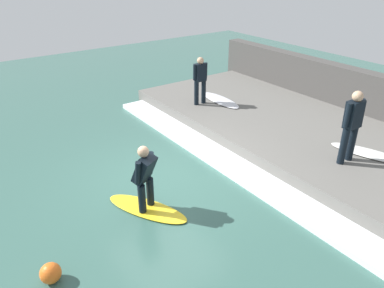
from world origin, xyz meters
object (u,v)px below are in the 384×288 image
(surfer_riding, at_px, (145,175))
(surfboard_waiting_far, at_px, (369,153))
(surfer_waiting_near, at_px, (200,78))
(surfer_waiting_far, at_px, (352,123))
(marker_buoy, at_px, (51,273))
(surfboard_waiting_near, at_px, (220,100))
(surfboard_riding, at_px, (147,208))

(surfer_riding, height_order, surfboard_waiting_far, surfer_riding)
(surfer_waiting_near, distance_m, surfboard_waiting_far, 5.35)
(surfer_waiting_far, xyz_separation_m, surfboard_waiting_far, (0.77, -0.15, -0.93))
(surfboard_waiting_far, xyz_separation_m, marker_buoy, (-7.37, 0.94, -0.28))
(surfboard_waiting_near, bearing_deg, surfer_waiting_near, 165.48)
(surfboard_riding, bearing_deg, surfboard_waiting_far, -18.26)
(surfer_waiting_far, height_order, surfboard_waiting_far, surfer_waiting_far)
(surfer_riding, xyz_separation_m, surfer_waiting_near, (3.93, 3.43, 0.43))
(surfer_waiting_near, height_order, surfer_waiting_far, surfer_waiting_far)
(surfer_riding, distance_m, surfer_waiting_near, 5.24)
(surfboard_riding, xyz_separation_m, surfboard_waiting_far, (5.18, -1.71, 0.43))
(marker_buoy, bearing_deg, surfer_waiting_far, -6.87)
(surfboard_riding, height_order, surfer_waiting_far, surfer_waiting_far)
(surfer_waiting_near, distance_m, surfboard_waiting_near, 1.10)
(surfer_waiting_near, bearing_deg, surfboard_waiting_near, -14.52)
(surfboard_riding, xyz_separation_m, surfboard_waiting_near, (4.64, 3.25, 0.43))
(surfer_riding, xyz_separation_m, marker_buoy, (-2.19, -0.77, -0.67))
(surfboard_riding, height_order, marker_buoy, marker_buoy)
(surfboard_riding, relative_size, surfer_waiting_near, 1.28)
(surfer_waiting_near, bearing_deg, surfer_waiting_far, -84.54)
(surfer_waiting_far, bearing_deg, surfboard_waiting_far, -10.67)
(surfboard_waiting_near, bearing_deg, surfer_riding, -144.96)
(surfboard_waiting_far, height_order, marker_buoy, surfboard_waiting_far)
(surfboard_riding, relative_size, marker_buoy, 5.62)
(surfer_riding, distance_m, surfboard_waiting_far, 5.47)
(surfboard_waiting_near, relative_size, surfer_waiting_far, 1.07)
(surfboard_riding, relative_size, surfboard_waiting_far, 1.03)
(surfer_riding, xyz_separation_m, surfer_waiting_far, (4.41, -1.56, 0.54))
(surfer_riding, height_order, surfer_waiting_near, surfer_waiting_near)
(surfboard_waiting_far, bearing_deg, surfer_waiting_near, 103.64)
(surfboard_waiting_far, bearing_deg, surfboard_riding, 161.74)
(surfer_waiting_near, bearing_deg, marker_buoy, -145.56)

